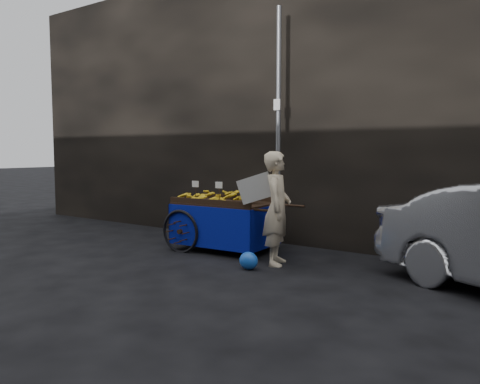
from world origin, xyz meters
The scene contains 6 objects.
ground centered at (0.00, 0.00, 0.00)m, with size 80.00×80.00×0.00m, color black.
building_wall centered at (0.39, 2.60, 2.50)m, with size 13.50×2.00×5.00m.
street_pole centered at (0.30, 1.30, 2.01)m, with size 0.12×0.10×4.00m.
banana_cart centered at (-0.33, 0.58, 0.71)m, with size 2.17×1.12×1.16m.
vendor centered at (0.91, 0.22, 0.82)m, with size 0.89×0.70×1.63m.
plastic_bag centered at (0.75, -0.26, 0.12)m, with size 0.27×0.22×0.25m, color blue.
Camera 1 is at (4.26, -5.54, 1.63)m, focal length 35.00 mm.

